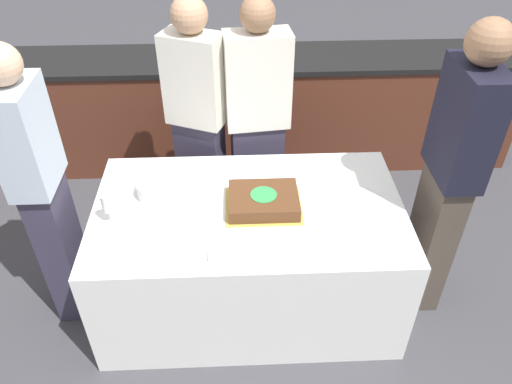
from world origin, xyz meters
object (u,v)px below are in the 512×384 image
cake (264,201)px  person_cutting_cake (257,121)px  person_seated_left (43,192)px  plate_stack (155,189)px  person_seated_right (450,175)px  person_standing_back (198,121)px  wine_glass (107,204)px

cake → person_cutting_cake: bearing=90.0°
cake → person_cutting_cake: (-0.00, 0.72, 0.07)m
person_seated_left → person_cutting_cake: bearing=-58.0°
plate_stack → person_cutting_cake: bearing=45.0°
plate_stack → person_cutting_cake: 0.84m
person_seated_right → cake: bearing=-89.8°
plate_stack → person_seated_left: (-0.55, -0.12, 0.09)m
person_seated_left → person_standing_back: 1.05m
wine_glass → person_standing_back: size_ratio=0.10×
wine_glass → person_standing_back: 0.91m
plate_stack → person_seated_right: bearing=-4.3°
person_seated_left → person_seated_right: person_seated_right is taller
cake → plate_stack: bearing=168.3°
wine_glass → person_seated_left: 0.35m
wine_glass → person_standing_back: (0.42, 0.80, 0.01)m
cake → plate_stack: size_ratio=2.12×
cake → person_seated_left: size_ratio=0.25×
person_cutting_cake → person_standing_back: person_standing_back is taller
person_cutting_cake → person_seated_right: (0.98, -0.72, 0.07)m
plate_stack → person_seated_left: person_seated_left is taller
person_cutting_cake → person_standing_back: (-0.38, 0.00, 0.01)m
person_seated_left → person_standing_back: (0.77, 0.72, -0.01)m
cake → wine_glass: size_ratio=2.39×
person_cutting_cake → person_seated_left: bearing=25.5°
plate_stack → person_seated_right: (1.58, -0.12, 0.13)m
plate_stack → wine_glass: wine_glass is taller
cake → person_cutting_cake: person_cutting_cake is taller
person_seated_left → person_seated_right: size_ratio=0.96×
wine_glass → person_cutting_cake: person_cutting_cake is taller
plate_stack → wine_glass: size_ratio=1.13×
person_seated_right → person_seated_left: bearing=-90.0°
person_seated_right → person_standing_back: (-1.37, 0.72, -0.05)m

